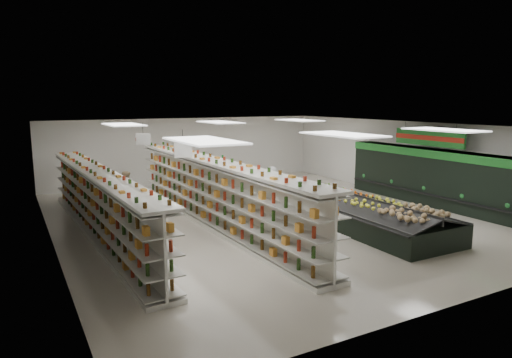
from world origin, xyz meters
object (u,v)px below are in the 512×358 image
gondola_center (214,195)px  produce_island (358,211)px  gondola_left (100,206)px  shopper_background (127,192)px  shopper_main (270,197)px  soda_endcap (213,173)px

gondola_center → produce_island: gondola_center is taller
gondola_left → produce_island: gondola_left is taller
shopper_background → shopper_main: bearing=-133.6°
produce_island → soda_endcap: (-1.55, 8.36, 0.21)m
gondola_center → shopper_main: size_ratio=6.30×
soda_endcap → produce_island: bearing=-79.5°
gondola_center → shopper_background: (-2.11, 3.10, -0.22)m
gondola_center → produce_island: 4.78m
gondola_left → shopper_main: 5.25m
gondola_center → soda_endcap: bearing=65.7°
shopper_background → soda_endcap: bearing=-52.6°
produce_island → soda_endcap: bearing=100.5°
gondola_left → soda_endcap: bearing=40.2°
produce_island → shopper_main: shopper_main is taller
gondola_center → shopper_background: bearing=123.2°
produce_island → shopper_main: 2.97m
soda_endcap → shopper_main: (-1.08, -7.08, 0.31)m
gondola_center → shopper_background: size_ratio=8.14×
gondola_left → shopper_background: bearing=59.8°
soda_endcap → shopper_background: (-4.68, -2.88, 0.09)m
produce_island → soda_endcap: 8.50m
shopper_main → gondola_left: bearing=-52.9°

